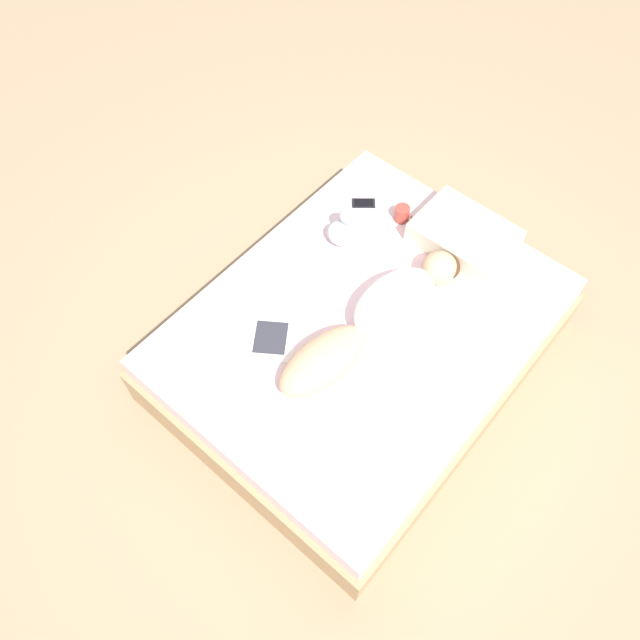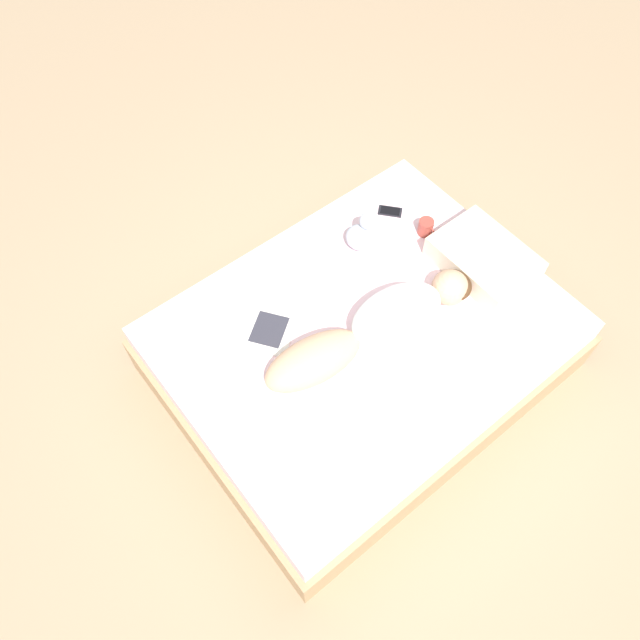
# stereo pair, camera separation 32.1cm
# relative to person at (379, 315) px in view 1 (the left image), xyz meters

# --- Properties ---
(ground_plane) EXTENTS (12.00, 12.00, 0.00)m
(ground_plane) POSITION_rel_person_xyz_m (-0.08, -0.02, -0.55)
(ground_plane) COLOR #9E8466
(bed) EXTENTS (1.61, 2.06, 0.44)m
(bed) POSITION_rel_person_xyz_m (-0.08, -0.02, -0.33)
(bed) COLOR tan
(bed) RESTS_ON ground_plane
(person) EXTENTS (0.40, 1.23, 0.23)m
(person) POSITION_rel_person_xyz_m (0.00, 0.00, 0.00)
(person) COLOR tan
(person) RESTS_ON bed
(open_magazine) EXTENTS (0.58, 0.52, 0.01)m
(open_magazine) POSITION_rel_person_xyz_m (-0.47, -0.49, -0.10)
(open_magazine) COLOR silver
(open_magazine) RESTS_ON bed
(coffee_mug) EXTENTS (0.12, 0.09, 0.10)m
(coffee_mug) POSITION_rel_person_xyz_m (-0.34, 0.67, -0.05)
(coffee_mug) COLOR #993D33
(coffee_mug) RESTS_ON bed
(cell_phone) EXTENTS (0.15, 0.14, 0.01)m
(cell_phone) POSITION_rel_person_xyz_m (-0.59, 0.62, -0.10)
(cell_phone) COLOR black
(cell_phone) RESTS_ON bed
(plush_toy) EXTENTS (0.16, 0.18, 0.22)m
(plush_toy) POSITION_rel_person_xyz_m (-0.51, 0.32, -0.01)
(plush_toy) COLOR #B2BCCC
(plush_toy) RESTS_ON bed
(pillow) EXTENTS (0.54, 0.39, 0.14)m
(pillow) POSITION_rel_person_xyz_m (0.03, 0.74, -0.04)
(pillow) COLOR beige
(pillow) RESTS_ON bed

